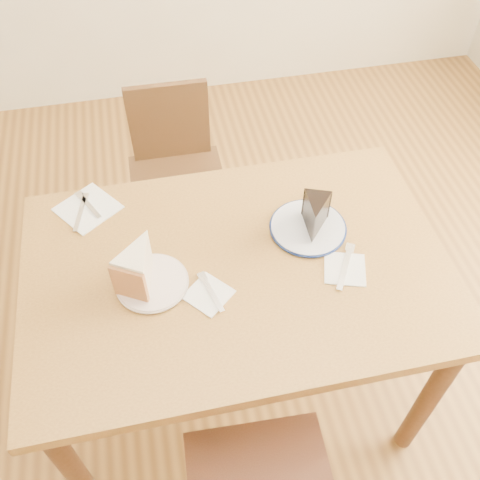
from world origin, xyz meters
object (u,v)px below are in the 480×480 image
at_px(chair_far, 176,173).
at_px(carrot_cake, 141,264).
at_px(table, 237,285).
at_px(plate_navy, 308,228).
at_px(plate_cream, 152,283).
at_px(chocolate_cake, 315,218).

distance_m(chair_far, carrot_cake, 0.87).
bearing_deg(table, carrot_cake, 179.00).
height_order(table, plate_navy, plate_navy).
xyz_separation_m(plate_cream, carrot_cake, (-0.02, 0.02, 0.06)).
height_order(plate_navy, carrot_cake, carrot_cake).
bearing_deg(table, chocolate_cake, 17.04).
xyz_separation_m(table, chair_far, (-0.10, 0.77, -0.22)).
height_order(chair_far, plate_navy, chair_far).
relative_size(table, carrot_cake, 9.20).
distance_m(table, carrot_cake, 0.31).
relative_size(plate_cream, chocolate_cake, 1.72).
distance_m(plate_cream, chocolate_cake, 0.50).
bearing_deg(plate_cream, chair_far, 79.85).
bearing_deg(carrot_cake, plate_navy, 39.26).
distance_m(plate_navy, chocolate_cake, 0.06).
bearing_deg(plate_cream, table, 4.20).
distance_m(table, plate_cream, 0.26).
xyz_separation_m(table, plate_cream, (-0.24, -0.02, 0.10)).
relative_size(plate_navy, carrot_cake, 1.68).
relative_size(plate_cream, plate_navy, 0.87).
height_order(chair_far, chocolate_cake, chocolate_cake).
bearing_deg(plate_navy, chair_far, 116.25).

